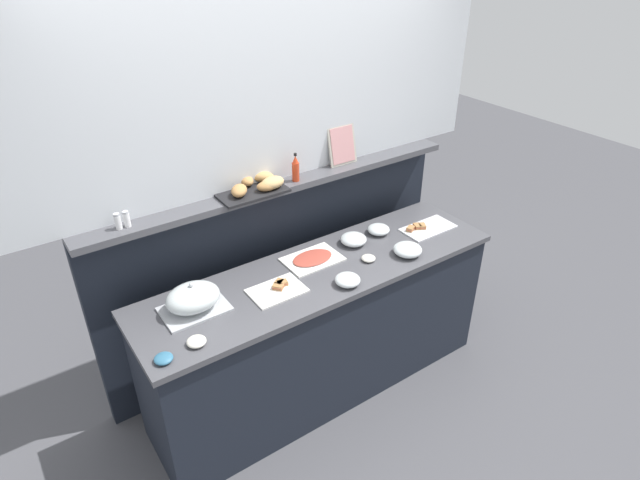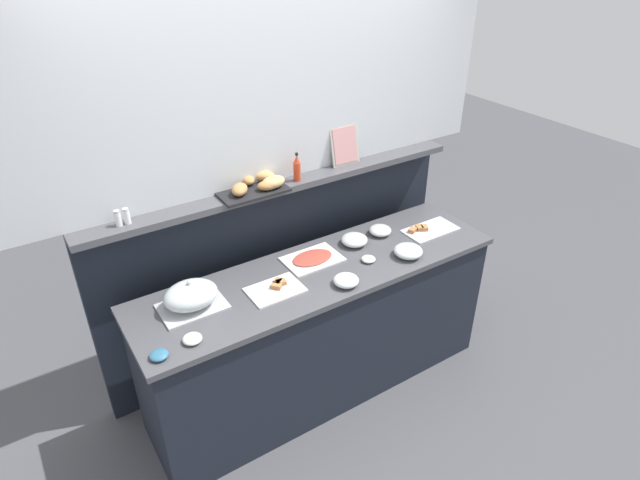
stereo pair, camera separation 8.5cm
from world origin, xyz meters
TOP-DOWN VIEW (x-y plane):
  - ground_plane at (0.00, 0.60)m, footprint 12.00×12.00m
  - buffet_counter at (0.00, 0.00)m, footprint 2.24×0.61m
  - back_ledge_unit at (0.00, 0.48)m, footprint 2.46×0.22m
  - upper_wall_panel at (0.00, 0.51)m, footprint 3.06×0.08m
  - sandwich_platter_rear at (0.84, -0.00)m, footprint 0.36×0.20m
  - sandwich_platter_front at (-0.31, -0.03)m, footprint 0.30×0.21m
  - cold_cuts_platter at (0.02, 0.12)m, footprint 0.34×0.24m
  - serving_cloche at (-0.76, 0.07)m, footprint 0.34×0.24m
  - glass_bowl_large at (0.04, -0.20)m, footprint 0.14×0.14m
  - glass_bowl_medium at (0.52, -0.16)m, footprint 0.17×0.17m
  - glass_bowl_small at (0.33, 0.12)m, footprint 0.17×0.17m
  - glass_bowl_extra at (0.55, 0.13)m, footprint 0.14×0.14m
  - condiment_bowl_dark at (0.29, -0.08)m, footprint 0.09×0.09m
  - condiment_bowl_teal at (-1.03, -0.20)m, footprint 0.09×0.09m
  - condiment_bowl_cream at (-0.86, -0.18)m, footprint 0.10×0.10m
  - hot_sauce_bottle at (0.08, 0.39)m, footprint 0.04×0.04m
  - salt_shaker at (-0.97, 0.41)m, footprint 0.03×0.03m
  - pepper_shaker at (-0.93, 0.41)m, footprint 0.03×0.03m
  - bread_basket at (-0.18, 0.40)m, footprint 0.40×0.28m
  - framed_picture at (0.47, 0.44)m, footprint 0.20×0.07m

SIDE VIEW (x-z plane):
  - ground_plane at x=0.00m, z-range 0.00..0.00m
  - buffet_counter at x=0.00m, z-range 0.00..0.93m
  - back_ledge_unit at x=0.00m, z-range 0.03..1.36m
  - sandwich_platter_rear at x=0.84m, z-range 0.92..0.95m
  - sandwich_platter_front at x=-0.31m, z-range 0.92..0.95m
  - cold_cuts_platter at x=0.02m, z-range 0.92..0.95m
  - condiment_bowl_dark at x=0.29m, z-range 0.93..0.96m
  - condiment_bowl_teal at x=-1.03m, z-range 0.93..0.96m
  - condiment_bowl_cream at x=-0.86m, z-range 0.93..0.96m
  - glass_bowl_large at x=0.04m, z-range 0.92..0.98m
  - glass_bowl_extra at x=0.55m, z-range 0.92..0.98m
  - glass_bowl_small at x=0.33m, z-range 0.92..0.99m
  - glass_bowl_medium at x=0.52m, z-range 0.92..0.99m
  - serving_cloche at x=-0.76m, z-range 0.91..1.08m
  - bread_basket at x=-0.18m, z-range 1.32..1.40m
  - salt_shaker at x=-0.97m, z-range 1.33..1.41m
  - pepper_shaker at x=-0.93m, z-range 1.33..1.41m
  - hot_sauce_bottle at x=0.08m, z-range 1.31..1.49m
  - framed_picture at x=0.47m, z-range 1.32..1.58m
  - upper_wall_panel at x=0.00m, z-range 1.33..2.60m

